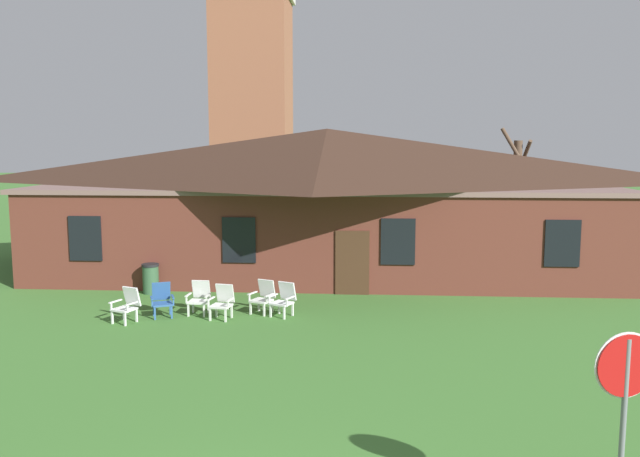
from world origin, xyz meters
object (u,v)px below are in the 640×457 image
Objects in this scene: lawn_chair_near_door at (162,299)px; trash_bin at (151,278)px; stop_sign at (625,396)px; lawn_chair_by_porch at (127,304)px; lawn_chair_right_end at (264,296)px; lawn_chair_far_side at (284,298)px; lawn_chair_left_end at (200,297)px; lawn_chair_middle at (223,301)px.

lawn_chair_near_door is 0.98× the size of trash_bin.
stop_sign is at bearing -52.00° from trash_bin.
lawn_chair_by_porch is 1.00× the size of lawn_chair_right_end.
lawn_chair_right_end is 1.00× the size of lawn_chair_far_side.
stop_sign reaches higher than lawn_chair_right_end.
lawn_chair_left_end is at bearing -47.27° from trash_bin.
stop_sign reaches higher than lawn_chair_far_side.
lawn_chair_right_end is (-6.00, 10.70, -1.42)m from stop_sign.
lawn_chair_right_end is 0.98× the size of trash_bin.
stop_sign is at bearing -48.91° from lawn_chair_near_door.
stop_sign reaches higher than lawn_chair_left_end.
trash_bin is at bearing 98.12° from lawn_chair_by_porch.
lawn_chair_middle is 1.73m from lawn_chair_far_side.
stop_sign is 12.35m from lawn_chair_right_end.
lawn_chair_left_end is 1.00× the size of lawn_chair_middle.
lawn_chair_by_porch is 2.60m from lawn_chair_middle.
lawn_chair_near_door and lawn_chair_far_side have the same top height.
stop_sign is 13.55m from lawn_chair_by_porch.
lawn_chair_near_door is 2.88m from lawn_chair_right_end.
stop_sign is 13.15m from lawn_chair_left_end.
lawn_chair_left_end is 0.90m from lawn_chair_middle.
trash_bin is at bearing 128.00° from stop_sign.
lawn_chair_near_door and lawn_chair_right_end have the same top height.
lawn_chair_by_porch and lawn_chair_near_door have the same top height.
stop_sign is 2.75× the size of trash_bin.
lawn_chair_near_door and lawn_chair_left_end have the same top height.
lawn_chair_left_end is at bearing 149.53° from lawn_chair_middle.
lawn_chair_near_door is 1.00× the size of lawn_chair_middle.
trash_bin is at bearing 114.31° from lawn_chair_near_door.
stop_sign is at bearing -53.20° from lawn_chair_left_end.
lawn_chair_middle is (2.54, 0.55, 0.00)m from lawn_chair_by_porch.
lawn_chair_by_porch is 3.80m from lawn_chair_right_end.
stop_sign is 11.81m from lawn_chair_far_side.
lawn_chair_near_door is 1.00× the size of lawn_chair_right_end.
lawn_chair_middle is 1.00× the size of lawn_chair_right_end.
stop_sign is 16.44m from trash_bin.
stop_sign is 2.82× the size of lawn_chair_far_side.
lawn_chair_near_door is 1.77m from lawn_chair_middle.
lawn_chair_middle is 1.00× the size of lawn_chair_far_side.
lawn_chair_by_porch and lawn_chair_middle have the same top height.
stop_sign is at bearing -62.73° from lawn_chair_far_side.
lawn_chair_near_door is at bearing 131.09° from stop_sign.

